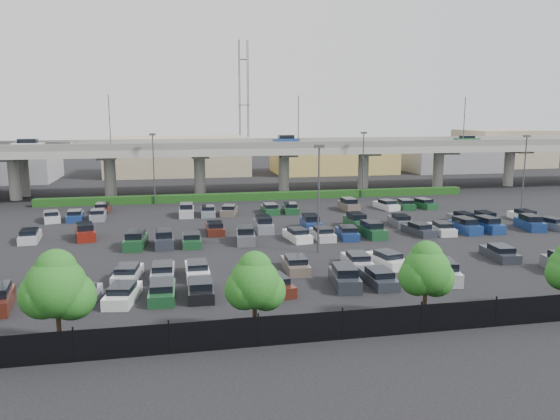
% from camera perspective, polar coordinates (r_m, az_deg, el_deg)
% --- Properties ---
extents(ground, '(280.00, 280.00, 0.00)m').
position_cam_1_polar(ground, '(60.13, 1.97, -2.57)').
color(ground, black).
extents(overpass, '(150.00, 13.00, 15.80)m').
position_cam_1_polar(overpass, '(90.28, -2.87, 6.16)').
color(overpass, gray).
rests_on(overpass, ground).
extents(hedge, '(66.00, 1.60, 1.10)m').
position_cam_1_polar(hedge, '(84.14, -1.95, 1.47)').
color(hedge, '#103811').
rests_on(hedge, ground).
extents(fence, '(70.00, 0.10, 2.00)m').
position_cam_1_polar(fence, '(34.35, 12.92, -11.16)').
color(fence, black).
rests_on(fence, ground).
extents(tree_row, '(65.07, 3.66, 5.94)m').
position_cam_1_polar(tree_row, '(35.08, 13.23, -6.20)').
color(tree_row, '#332316').
rests_on(tree_row, ground).
extents(parked_cars, '(62.84, 41.56, 1.67)m').
position_cam_1_polar(parked_cars, '(56.12, 2.84, -2.86)').
color(parked_cars, '#1B4C28').
rests_on(parked_cars, ground).
extents(light_poles, '(66.90, 48.38, 10.30)m').
position_cam_1_polar(light_poles, '(60.22, -2.26, 3.47)').
color(light_poles, '#46464B').
rests_on(light_poles, ground).
extents(distant_buildings, '(138.00, 24.00, 9.00)m').
position_cam_1_polar(distant_buildings, '(122.05, 0.95, 5.68)').
color(distant_buildings, gray).
rests_on(distant_buildings, ground).
extents(comm_tower, '(2.40, 2.40, 30.00)m').
position_cam_1_polar(comm_tower, '(132.26, -3.80, 11.15)').
color(comm_tower, '#46464B').
rests_on(comm_tower, ground).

